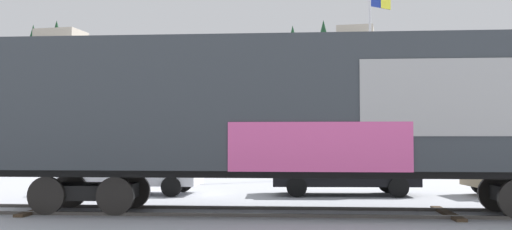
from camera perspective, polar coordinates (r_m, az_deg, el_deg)
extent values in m
plane|color=#B2B5BC|center=(14.12, 4.94, -9.85)|extent=(260.00, 260.00, 0.00)
cube|color=#4C4742|center=(13.40, 5.61, -10.06)|extent=(59.98, 1.56, 0.08)
cube|color=#4C4742|center=(14.83, 5.49, -9.33)|extent=(59.98, 1.56, 0.08)
cube|color=#423323|center=(14.56, 18.70, -9.36)|extent=(0.30, 2.51, 0.07)
cube|color=#423323|center=(15.54, -20.73, -8.89)|extent=(0.30, 2.51, 0.07)
cube|color=#33383D|center=(14.03, 5.50, 0.95)|extent=(15.80, 3.37, 3.08)
cube|color=#2D2823|center=(14.23, 5.47, 7.63)|extent=(14.95, 0.76, 0.24)
cube|color=#999999|center=(12.90, 18.07, 1.72)|extent=(3.46, 0.11, 1.69)
cube|color=#CC4C8C|center=(12.50, 6.41, -3.20)|extent=(4.05, 0.13, 1.10)
cube|color=black|center=(14.03, 5.53, -5.74)|extent=(15.46, 2.02, 0.20)
cube|color=black|center=(15.00, -16.22, -7.36)|extent=(2.13, 1.39, 0.36)
cylinder|color=black|center=(14.67, -20.35, -7.61)|extent=(0.92, 0.14, 0.92)
cylinder|color=black|center=(15.99, -18.18, -7.21)|extent=(0.92, 0.14, 0.92)
cylinder|color=black|center=(14.05, -13.98, -7.93)|extent=(0.92, 0.14, 0.92)
cylinder|color=black|center=(15.42, -12.29, -7.46)|extent=(0.92, 0.14, 0.92)
cylinder|color=black|center=(15.59, 23.03, -7.26)|extent=(0.92, 0.14, 0.92)
cylinder|color=silver|center=(28.44, 11.44, 3.35)|extent=(0.12, 0.12, 9.38)
cube|color=navy|center=(29.68, 12.43, 11.27)|extent=(1.14, 0.85, 0.85)
cube|color=yellow|center=(29.93, 12.90, 11.16)|extent=(0.59, 0.45, 0.85)
cube|color=silver|center=(82.09, 3.27, 0.84)|extent=(150.77, 40.50, 13.29)
cube|color=#9E9384|center=(71.47, 9.99, 7.69)|extent=(5.13, 5.51, 2.32)
cube|color=#9E9384|center=(76.38, -19.02, 7.14)|extent=(6.00, 5.02, 2.36)
cone|color=#193D23|center=(70.46, 6.81, 8.19)|extent=(1.62, 1.62, 3.23)
cone|color=#193D23|center=(79.50, -19.44, 7.47)|extent=(2.14, 2.14, 4.28)
cone|color=#193D23|center=(75.53, 3.71, 7.63)|extent=(1.84, 1.84, 3.69)
cone|color=#193D23|center=(76.91, -21.52, 7.36)|extent=(1.51, 1.51, 3.02)
cube|color=silver|center=(19.52, -12.33, -5.92)|extent=(4.59, 1.95, 0.62)
cube|color=#2D333D|center=(19.58, -13.09, -4.12)|extent=(2.00, 1.68, 0.60)
cylinder|color=black|center=(19.96, -7.36, -6.77)|extent=(0.65, 0.24, 0.64)
cylinder|color=black|center=(18.32, -8.51, -7.14)|extent=(0.65, 0.24, 0.64)
cylinder|color=black|center=(20.84, -15.70, -6.51)|extent=(0.65, 0.24, 0.64)
cylinder|color=black|center=(19.27, -17.51, -6.82)|extent=(0.65, 0.24, 0.64)
cube|color=black|center=(18.92, 8.85, -6.05)|extent=(4.71, 1.81, 0.62)
cube|color=#2D333D|center=(18.86, 7.97, -4.21)|extent=(2.47, 1.59, 0.61)
cylinder|color=black|center=(19.99, 13.12, -6.71)|extent=(0.64, 0.23, 0.64)
cylinder|color=black|center=(18.41, 14.12, -7.07)|extent=(0.64, 0.23, 0.64)
cylinder|color=black|center=(19.62, 3.92, -6.85)|extent=(0.64, 0.23, 0.64)
cylinder|color=black|center=(18.00, 4.11, -7.24)|extent=(0.64, 0.23, 0.64)
cylinder|color=black|center=(20.51, 21.71, -6.49)|extent=(0.65, 0.27, 0.64)
cylinder|color=black|center=(18.94, 23.76, -6.80)|extent=(0.65, 0.27, 0.64)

